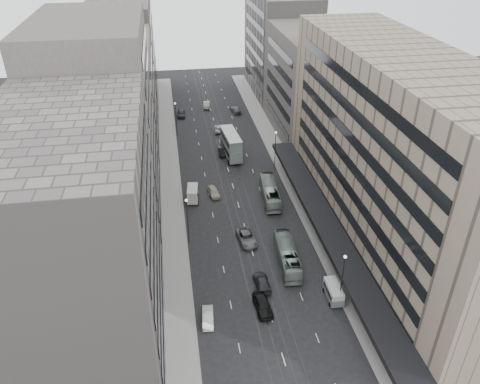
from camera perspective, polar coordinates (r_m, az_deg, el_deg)
ground at (r=68.67m, az=2.72°, el=-11.38°), size 220.00×220.00×0.00m
sidewalk_right at (r=101.20m, az=5.17°, el=3.71°), size 4.00×125.00×0.15m
sidewalk_left at (r=98.52m, az=-8.53°, el=2.67°), size 4.00×125.00×0.15m
department_store at (r=73.17m, az=18.46°, el=3.98°), size 19.20×60.00×30.00m
building_right_mid at (r=112.02m, az=8.53°, el=12.85°), size 15.00×28.00×24.00m
building_right_far at (r=139.31m, az=4.94°, el=17.49°), size 15.00×32.00×28.00m
building_left_a at (r=52.98m, az=-18.60°, el=-7.05°), size 15.00×28.00×30.00m
building_left_b at (r=75.22m, az=-16.36°, el=6.82°), size 15.00×26.00×34.00m
building_left_c at (r=101.84m, az=-14.65°, el=10.64°), size 15.00×28.00×25.00m
building_left_d at (r=132.91m, az=-13.84°, el=16.10°), size 15.00×38.00×28.00m
lamp_right_near at (r=64.04m, az=12.41°, el=-9.74°), size 0.44×0.44×8.32m
lamp_right_far at (r=96.25m, az=4.33°, el=5.66°), size 0.44×0.44×8.32m
lamp_left_near at (r=73.97m, az=-6.44°, el=-2.93°), size 0.44×0.44×8.32m
lamp_left_far at (r=112.30m, az=-7.82°, el=9.26°), size 0.44×0.44×8.32m
bus_near at (r=71.79m, az=5.79°, el=-7.71°), size 3.33×11.15×3.06m
bus_far at (r=86.89m, az=3.67°, el=-0.00°), size 3.62×11.58×3.18m
double_decker at (r=102.01m, az=-1.11°, el=5.87°), size 3.79×10.19×5.46m
vw_microbus at (r=67.14m, az=11.33°, el=-11.81°), size 2.01×4.28×2.29m
panel_van at (r=86.92m, az=-5.79°, el=-0.18°), size 2.50×4.47×2.69m
sedan_0 at (r=64.74m, az=2.77°, el=-13.56°), size 2.33×5.15×1.72m
sedan_1 at (r=63.44m, az=-3.94°, el=-15.01°), size 1.76×4.19×1.35m
sedan_2 at (r=76.28m, az=0.82°, el=-5.59°), size 3.26×5.91×1.57m
sedan_3 at (r=68.24m, az=2.70°, el=-10.89°), size 2.12×4.99×1.43m
sedan_4 at (r=88.57m, az=-3.23°, el=0.04°), size 2.37×4.67×1.53m
sedan_5 at (r=103.83m, az=-2.20°, el=4.95°), size 1.70×4.37×1.42m
sedan_6 at (r=115.52m, az=-2.58°, el=7.72°), size 2.54×4.96×1.34m
sedan_7 at (r=127.09m, az=-0.53°, el=10.00°), size 2.71×5.31×1.47m
sedan_8 at (r=125.32m, az=-7.18°, el=9.50°), size 2.35×5.12×1.70m
sedan_9 at (r=130.90m, az=-4.11°, el=10.60°), size 2.17×5.07×1.63m
pedestrian at (r=63.11m, az=16.36°, el=-16.45°), size 0.73×0.62×1.72m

